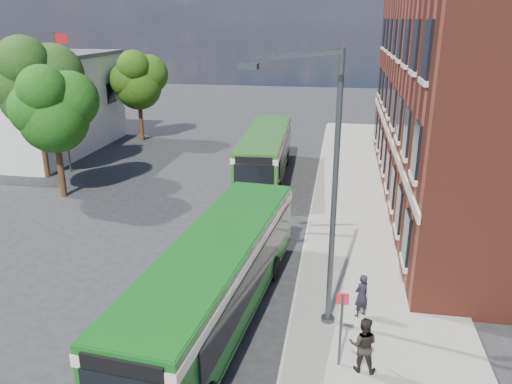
# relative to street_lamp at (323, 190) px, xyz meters

# --- Properties ---
(ground) EXTENTS (120.00, 120.00, 0.00)m
(ground) POSITION_rel_street_lamp_xyz_m (-4.84, 2.00, -4.79)
(ground) COLOR #252527
(ground) RESTS_ON ground
(pavement) EXTENTS (6.00, 48.00, 0.15)m
(pavement) POSITION_rel_street_lamp_xyz_m (2.16, 10.00, -4.72)
(pavement) COLOR gray
(pavement) RESTS_ON ground
(kerb_line) EXTENTS (0.12, 48.00, 0.01)m
(kerb_line) POSITION_rel_street_lamp_xyz_m (-0.89, 10.00, -4.79)
(kerb_line) COLOR beige
(kerb_line) RESTS_ON ground
(brick_office) EXTENTS (12.10, 26.00, 14.20)m
(brick_office) POSITION_rel_street_lamp_xyz_m (9.16, 14.00, 2.18)
(brick_office) COLOR maroon
(brick_office) RESTS_ON ground
(white_building) EXTENTS (9.40, 13.40, 7.30)m
(white_building) POSITION_rel_street_lamp_xyz_m (-22.84, 20.00, -1.13)
(white_building) COLOR silver
(white_building) RESTS_ON ground
(flagpole) EXTENTS (0.95, 0.10, 9.00)m
(flagpole) POSITION_rel_street_lamp_xyz_m (-17.29, 15.00, 0.15)
(flagpole) COLOR #3C3F41
(flagpole) RESTS_ON ground
(street_lamp) EXTENTS (2.96, 2.38, 9.00)m
(street_lamp) POSITION_rel_street_lamp_xyz_m (0.00, 0.00, 0.00)
(street_lamp) COLOR #3C3F41
(street_lamp) RESTS_ON ground
(bus_stop_sign) EXTENTS (0.35, 0.08, 2.52)m
(bus_stop_sign) POSITION_rel_street_lamp_xyz_m (0.76, -2.20, -3.28)
(bus_stop_sign) COLOR #3C3F41
(bus_stop_sign) RESTS_ON ground
(bus_front) EXTENTS (3.72, 12.38, 3.02)m
(bus_front) POSITION_rel_street_lamp_xyz_m (-3.33, -0.39, -2.96)
(bus_front) COLOR #135717
(bus_front) RESTS_ON ground
(bus_rear) EXTENTS (3.07, 11.70, 3.02)m
(bus_rear) POSITION_rel_street_lamp_xyz_m (-4.24, 16.03, -2.96)
(bus_rear) COLOR #2A6421
(bus_rear) RESTS_ON ground
(pedestrian_a) EXTENTS (0.68, 0.65, 1.56)m
(pedestrian_a) POSITION_rel_street_lamp_xyz_m (1.44, 0.50, -3.86)
(pedestrian_a) COLOR black
(pedestrian_a) RESTS_ON pavement
(pedestrian_b) EXTENTS (0.88, 0.71, 1.70)m
(pedestrian_b) POSITION_rel_street_lamp_xyz_m (1.41, -2.32, -3.79)
(pedestrian_b) COLOR black
(pedestrian_b) RESTS_ON pavement
(tree_left) EXTENTS (4.47, 4.25, 7.54)m
(tree_left) POSITION_rel_street_lamp_xyz_m (-15.18, 10.39, 0.32)
(tree_left) COLOR #362313
(tree_left) RESTS_ON ground
(tree_mid) EXTENTS (5.28, 5.02, 8.91)m
(tree_mid) POSITION_rel_street_lamp_xyz_m (-18.19, 13.63, 1.26)
(tree_mid) COLOR #362313
(tree_mid) RESTS_ON ground
(tree_right) EXTENTS (4.42, 4.21, 7.47)m
(tree_right) POSITION_rel_street_lamp_xyz_m (-16.07, 24.55, 0.27)
(tree_right) COLOR #362313
(tree_right) RESTS_ON ground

